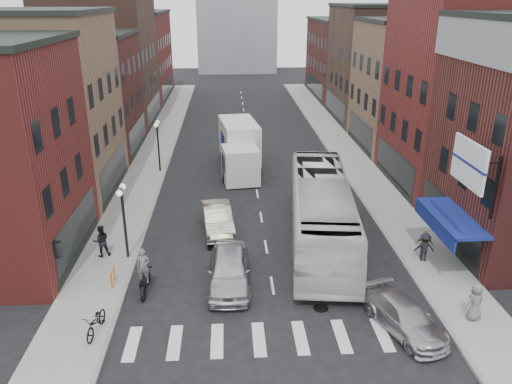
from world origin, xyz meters
TOP-DOWN VIEW (x-y plane):
  - ground at (0.00, 0.00)m, footprint 160.00×160.00m
  - sidewalk_left at (-8.50, 22.00)m, footprint 3.00×74.00m
  - sidewalk_right at (8.50, 22.00)m, footprint 3.00×74.00m
  - curb_left at (-7.00, 22.00)m, footprint 0.20×74.00m
  - curb_right at (7.00, 22.00)m, footprint 0.20×74.00m
  - crosswalk_stripes at (0.00, -3.00)m, footprint 12.00×2.20m
  - bldg_left_mid_a at (-14.99, 14.00)m, footprint 10.30×10.20m
  - bldg_left_mid_b at (-14.99, 24.00)m, footprint 10.30×10.20m
  - bldg_left_far_a at (-14.99, 35.00)m, footprint 10.30×12.20m
  - bldg_left_far_b at (-14.99, 49.00)m, footprint 10.30×16.20m
  - bldg_right_mid_a at (15.00, 14.00)m, footprint 10.30×10.20m
  - bldg_right_mid_b at (14.99, 24.00)m, footprint 10.30×10.20m
  - bldg_right_far_a at (14.99, 35.00)m, footprint 10.30×12.20m
  - bldg_right_far_b at (14.99, 49.00)m, footprint 10.30×16.20m
  - awning_blue at (8.93, 2.50)m, footprint 1.80×5.00m
  - billboard_sign at (8.59, 0.50)m, footprint 1.52×3.00m
  - streetlamp_near at (-7.40, 4.00)m, footprint 0.32×1.22m
  - streetlamp_far at (-7.40, 18.00)m, footprint 0.32×1.22m
  - bike_rack at (-7.60, 1.30)m, footprint 0.08×0.68m
  - box_truck at (-1.10, 18.12)m, footprint 3.33×8.86m
  - motorcycle_rider at (-6.01, 0.80)m, footprint 0.65×2.22m
  - transit_bus at (3.10, 5.50)m, footprint 4.64×13.58m
  - sedan_left_near at (-2.06, 1.17)m, footprint 2.12×5.03m
  - sedan_left_far at (-2.71, 7.26)m, footprint 2.13×4.77m
  - curb_car at (5.18, -2.73)m, footprint 3.06×4.68m
  - parked_bicycle at (-7.50, -2.38)m, footprint 0.91×2.00m
  - ped_left_solo at (-8.76, 4.21)m, footprint 0.96×0.74m
  - ped_right_a at (8.04, 2.74)m, footprint 1.05×0.61m
  - ped_right_b at (8.11, 2.93)m, footprint 1.04×0.81m
  - ped_right_c at (8.30, -2.34)m, footprint 0.95×0.76m

SIDE VIEW (x-z plane):
  - ground at x=0.00m, z-range 0.00..0.00m
  - curb_left at x=-7.00m, z-range -0.08..0.08m
  - curb_right at x=7.00m, z-range -0.08..0.08m
  - crosswalk_stripes at x=0.00m, z-range -0.01..0.01m
  - sidewalk_left at x=-8.50m, z-range 0.00..0.15m
  - sidewalk_right at x=8.50m, z-range 0.00..0.15m
  - bike_rack at x=-7.60m, z-range 0.15..0.95m
  - curb_car at x=5.18m, z-range 0.00..1.26m
  - parked_bicycle at x=-7.50m, z-range 0.15..1.16m
  - sedan_left_far at x=-2.71m, z-range 0.00..1.52m
  - sedan_left_near at x=-2.06m, z-range 0.00..1.70m
  - ped_right_a at x=8.04m, z-range 0.15..1.69m
  - ped_right_b at x=8.11m, z-range 0.15..1.75m
  - ped_right_c at x=8.30m, z-range 0.15..1.85m
  - ped_left_solo at x=-8.76m, z-range 0.15..1.90m
  - motorcycle_rider at x=-6.01m, z-range -0.07..2.19m
  - box_truck at x=-1.10m, z-range -0.02..3.71m
  - transit_bus at x=3.10m, z-range 0.00..3.71m
  - awning_blue at x=8.93m, z-range 2.24..3.02m
  - streetlamp_near at x=-7.40m, z-range 0.86..4.97m
  - streetlamp_far at x=-7.40m, z-range 0.86..4.97m
  - bldg_right_far_b at x=14.99m, z-range 0.00..10.30m
  - bldg_left_mid_b at x=-14.99m, z-range 0.00..10.30m
  - bldg_left_far_b at x=-14.99m, z-range 0.00..11.30m
  - bldg_right_mid_b at x=14.99m, z-range 0.00..11.30m
  - billboard_sign at x=8.59m, z-range 4.28..7.98m
  - bldg_right_far_a at x=14.99m, z-range 0.00..12.30m
  - bldg_left_mid_a at x=-14.99m, z-range 0.00..12.30m
  - bldg_left_far_a at x=-14.99m, z-range 0.00..13.30m
  - bldg_right_mid_a at x=15.00m, z-range 0.00..14.30m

